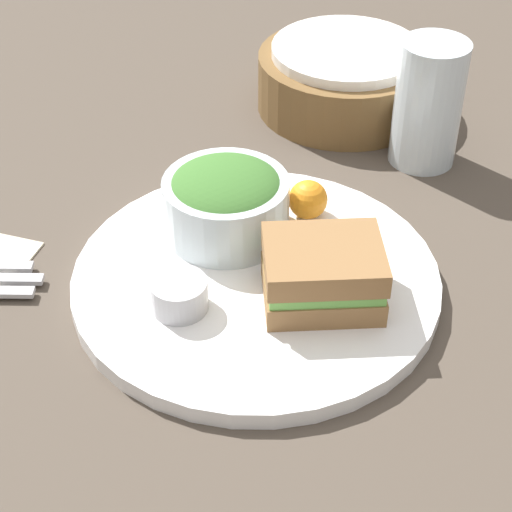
# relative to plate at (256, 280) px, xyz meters

# --- Properties ---
(ground_plane) EXTENTS (4.00, 4.00, 0.00)m
(ground_plane) POSITION_rel_plate_xyz_m (0.00, 0.00, -0.01)
(ground_plane) COLOR #4C4238
(plate) EXTENTS (0.34, 0.34, 0.02)m
(plate) POSITION_rel_plate_xyz_m (0.00, 0.00, 0.00)
(plate) COLOR white
(plate) RESTS_ON ground_plane
(sandwich) EXTENTS (0.12, 0.11, 0.06)m
(sandwich) POSITION_rel_plate_xyz_m (0.07, -0.01, 0.04)
(sandwich) COLOR olive
(sandwich) RESTS_ON plate
(salad_bowl) EXTENTS (0.12, 0.12, 0.07)m
(salad_bowl) POSITION_rel_plate_xyz_m (-0.05, 0.05, 0.04)
(salad_bowl) COLOR silver
(salad_bowl) RESTS_ON plate
(dressing_cup) EXTENTS (0.05, 0.05, 0.03)m
(dressing_cup) POSITION_rel_plate_xyz_m (-0.05, -0.06, 0.02)
(dressing_cup) COLOR #B7B7BC
(dressing_cup) RESTS_ON plate
(orange_wedge) EXTENTS (0.04, 0.04, 0.04)m
(orange_wedge) POSITION_rel_plate_xyz_m (0.02, 0.10, 0.03)
(orange_wedge) COLOR orange
(orange_wedge) RESTS_ON plate
(drink_glass) EXTENTS (0.07, 0.07, 0.14)m
(drink_glass) POSITION_rel_plate_xyz_m (0.11, 0.26, 0.06)
(drink_glass) COLOR silver
(drink_glass) RESTS_ON ground_plane
(bread_basket) EXTENTS (0.21, 0.21, 0.08)m
(bread_basket) POSITION_rel_plate_xyz_m (-0.00, 0.35, 0.03)
(bread_basket) COLOR brown
(bread_basket) RESTS_ON ground_plane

